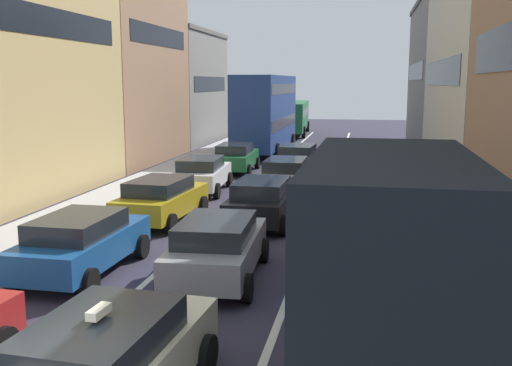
% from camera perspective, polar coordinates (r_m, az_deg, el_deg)
% --- Properties ---
extents(sidewalk_left, '(2.60, 64.00, 0.14)m').
position_cam_1_polar(sidewalk_left, '(27.73, -10.61, 0.06)').
color(sidewalk_left, '#BBBBBB').
rests_on(sidewalk_left, ground).
extents(lane_stripe_left, '(0.16, 60.00, 0.01)m').
position_cam_1_polar(lane_stripe_left, '(26.35, -0.41, -0.42)').
color(lane_stripe_left, silver).
rests_on(lane_stripe_left, ground).
extents(lane_stripe_right, '(0.16, 60.00, 0.01)m').
position_cam_1_polar(lane_stripe_right, '(25.93, 6.98, -0.66)').
color(lane_stripe_right, silver).
rests_on(lane_stripe_right, ground).
extents(building_row_left, '(7.20, 43.90, 13.46)m').
position_cam_1_polar(building_row_left, '(31.45, -18.79, 11.09)').
color(building_row_left, tan).
rests_on(building_row_left, ground).
extents(removalist_box_truck, '(2.76, 7.73, 3.58)m').
position_cam_1_polar(removalist_box_truck, '(10.04, 12.68, -5.94)').
color(removalist_box_truck, navy).
rests_on(removalist_box_truck, ground).
extents(taxi_centre_lane_front, '(2.29, 4.41, 1.66)m').
position_cam_1_polar(taxi_centre_lane_front, '(8.82, -14.21, -16.44)').
color(taxi_centre_lane_front, beige).
rests_on(taxi_centre_lane_front, ground).
extents(sedan_centre_lane_second, '(2.23, 4.38, 1.49)m').
position_cam_1_polar(sedan_centre_lane_second, '(14.08, -3.75, -6.15)').
color(sedan_centre_lane_second, gray).
rests_on(sedan_centre_lane_second, ground).
extents(wagon_left_lane_second, '(2.13, 4.34, 1.49)m').
position_cam_1_polar(wagon_left_lane_second, '(15.06, -16.52, -5.48)').
color(wagon_left_lane_second, '#194C8C').
rests_on(wagon_left_lane_second, ground).
extents(hatchback_centre_lane_third, '(2.12, 4.33, 1.49)m').
position_cam_1_polar(hatchback_centre_lane_third, '(19.48, 0.64, -1.67)').
color(hatchback_centre_lane_third, black).
rests_on(hatchback_centre_lane_third, ground).
extents(sedan_left_lane_third, '(2.29, 4.41, 1.49)m').
position_cam_1_polar(sedan_left_lane_third, '(20.00, -9.14, -1.49)').
color(sedan_left_lane_third, '#B29319').
rests_on(sedan_left_lane_third, ground).
extents(coupe_centre_lane_fourth, '(2.09, 4.32, 1.49)m').
position_cam_1_polar(coupe_centre_lane_fourth, '(24.83, 2.91, 0.80)').
color(coupe_centre_lane_fourth, beige).
rests_on(coupe_centre_lane_fourth, ground).
extents(sedan_left_lane_fourth, '(2.26, 4.40, 1.49)m').
position_cam_1_polar(sedan_left_lane_fourth, '(25.28, -5.26, 0.92)').
color(sedan_left_lane_fourth, silver).
rests_on(sedan_left_lane_fourth, ground).
extents(sedan_centre_lane_fifth, '(2.24, 4.39, 1.49)m').
position_cam_1_polar(sedan_centre_lane_fifth, '(30.34, 4.09, 2.41)').
color(sedan_centre_lane_fifth, '#759EB7').
rests_on(sedan_centre_lane_fifth, ground).
extents(sedan_left_lane_fifth, '(2.18, 4.36, 1.49)m').
position_cam_1_polar(sedan_left_lane_fifth, '(30.73, -2.00, 2.52)').
color(sedan_left_lane_fifth, '#19592D').
rests_on(sedan_left_lane_fifth, ground).
extents(sedan_right_lane_behind_truck, '(2.09, 4.31, 1.49)m').
position_cam_1_polar(sedan_right_lane_behind_truck, '(17.28, 10.16, -3.30)').
color(sedan_right_lane_behind_truck, '#A51E1E').
rests_on(sedan_right_lane_behind_truck, ground).
extents(bus_mid_queue_primary, '(2.91, 10.53, 5.06)m').
position_cam_1_polar(bus_mid_queue_primary, '(38.98, 0.95, 7.05)').
color(bus_mid_queue_primary, navy).
rests_on(bus_mid_queue_primary, ground).
extents(bus_far_queue_secondary, '(3.21, 10.62, 2.90)m').
position_cam_1_polar(bus_far_queue_secondary, '(52.99, 3.47, 6.58)').
color(bus_far_queue_secondary, '#1E6033').
rests_on(bus_far_queue_secondary, ground).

